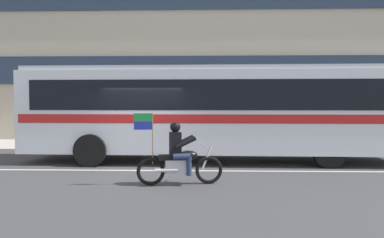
{
  "coord_description": "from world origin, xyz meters",
  "views": [
    {
      "loc": [
        1.92,
        -11.35,
        2.02
      ],
      "look_at": [
        1.59,
        -0.49,
        1.54
      ],
      "focal_mm": 33.98,
      "sensor_mm": 36.0,
      "label": 1
    }
  ],
  "objects": [
    {
      "name": "transit_bus",
      "position": [
        2.32,
        1.19,
        1.88
      ],
      "size": [
        12.92,
        2.92,
        3.22
      ],
      "color": "silver",
      "rests_on": "ground_plane"
    },
    {
      "name": "office_building_facade",
      "position": [
        0.0,
        7.39,
        5.28
      ],
      "size": [
        28.0,
        0.89,
        10.55
      ],
      "color": "#B2A893",
      "rests_on": "ground_plane"
    },
    {
      "name": "fire_hydrant",
      "position": [
        -2.28,
        3.67,
        0.52
      ],
      "size": [
        0.22,
        0.3,
        0.75
      ],
      "color": "#4C8C3F",
      "rests_on": "sidewalk_curb"
    },
    {
      "name": "motorcycle_with_rider",
      "position": [
        1.33,
        -2.44,
        0.67
      ],
      "size": [
        2.17,
        0.72,
        1.78
      ],
      "color": "black",
      "rests_on": "ground_plane"
    },
    {
      "name": "ground_plane",
      "position": [
        0.0,
        0.0,
        0.0
      ],
      "size": [
        60.0,
        60.0,
        0.0
      ],
      "primitive_type": "plane",
      "color": "#3D3D3F"
    },
    {
      "name": "lane_center_stripe",
      "position": [
        0.0,
        -0.6,
        0.0
      ],
      "size": [
        26.6,
        0.14,
        0.01
      ],
      "primitive_type": "cube",
      "color": "silver",
      "rests_on": "ground_plane"
    },
    {
      "name": "sidewalk_curb",
      "position": [
        0.0,
        5.1,
        0.07
      ],
      "size": [
        28.0,
        3.8,
        0.15
      ],
      "primitive_type": "cube",
      "color": "#B7B2A8",
      "rests_on": "ground_plane"
    }
  ]
}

